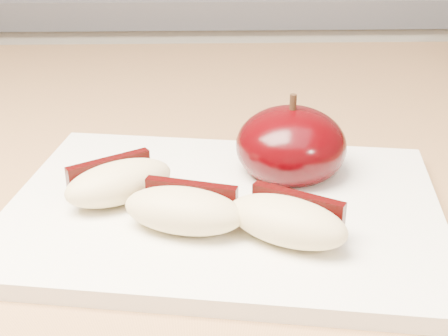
{
  "coord_description": "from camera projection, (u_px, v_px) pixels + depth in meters",
  "views": [
    {
      "loc": [
        -0.01,
        0.01,
        1.11
      ],
      "look_at": [
        -0.0,
        0.37,
        0.94
      ],
      "focal_mm": 50.0,
      "sensor_mm": 36.0,
      "label": 1
    }
  ],
  "objects": [
    {
      "name": "back_cabinet",
      "position": [
        215.0,
        194.0,
        1.35
      ],
      "size": [
        2.4,
        0.62,
        0.94
      ],
      "color": "silver",
      "rests_on": "ground"
    },
    {
      "name": "cutting_board",
      "position": [
        224.0,
        210.0,
        0.41
      ],
      "size": [
        0.31,
        0.25,
        0.01
      ],
      "primitive_type": "cube",
      "rotation": [
        0.0,
        0.0,
        -0.15
      ],
      "color": "silver",
      "rests_on": "island_counter"
    },
    {
      "name": "apple_half",
      "position": [
        291.0,
        146.0,
        0.44
      ],
      "size": [
        0.1,
        0.1,
        0.07
      ],
      "rotation": [
        0.0,
        0.0,
        0.32
      ],
      "color": "black",
      "rests_on": "cutting_board"
    },
    {
      "name": "apple_wedge_a",
      "position": [
        118.0,
        182.0,
        0.41
      ],
      "size": [
        0.08,
        0.07,
        0.03
      ],
      "rotation": [
        0.0,
        0.0,
        0.55
      ],
      "color": "#CEB983",
      "rests_on": "cutting_board"
    },
    {
      "name": "apple_wedge_b",
      "position": [
        185.0,
        209.0,
        0.37
      ],
      "size": [
        0.08,
        0.06,
        0.03
      ],
      "rotation": [
        0.0,
        0.0,
        -0.29
      ],
      "color": "#CEB983",
      "rests_on": "cutting_board"
    },
    {
      "name": "apple_wedge_c",
      "position": [
        288.0,
        220.0,
        0.36
      ],
      "size": [
        0.08,
        0.07,
        0.03
      ],
      "rotation": [
        0.0,
        0.0,
        -0.54
      ],
      "color": "#CEB983",
      "rests_on": "cutting_board"
    }
  ]
}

